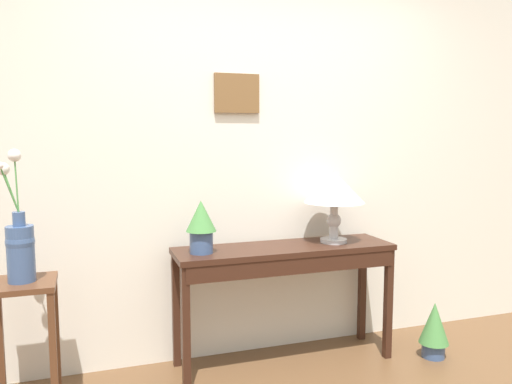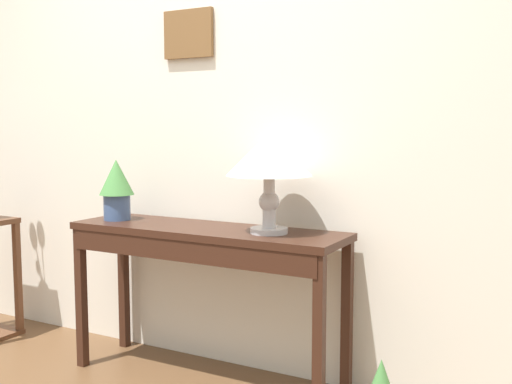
% 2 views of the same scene
% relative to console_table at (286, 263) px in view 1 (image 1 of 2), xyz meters
% --- Properties ---
extents(back_wall_with_art, '(9.00, 0.13, 2.80)m').
position_rel_console_table_xyz_m(back_wall_with_art, '(-0.12, 0.31, 0.74)').
color(back_wall_with_art, silver).
rests_on(back_wall_with_art, ground).
extents(console_table, '(1.40, 0.39, 0.77)m').
position_rel_console_table_xyz_m(console_table, '(0.00, 0.00, 0.00)').
color(console_table, '#381E14').
rests_on(console_table, ground).
extents(table_lamp, '(0.39, 0.39, 0.46)m').
position_rel_console_table_xyz_m(table_lamp, '(0.35, 0.02, 0.45)').
color(table_lamp, '#B7B7BC').
rests_on(table_lamp, console_table).
extents(potted_plant_on_console, '(0.18, 0.18, 0.32)m').
position_rel_console_table_xyz_m(potted_plant_on_console, '(-0.54, 0.01, 0.28)').
color(potted_plant_on_console, '#3D5684').
rests_on(potted_plant_on_console, console_table).
extents(pedestal_stand_left, '(0.33, 0.33, 0.71)m').
position_rel_console_table_xyz_m(pedestal_stand_left, '(-1.51, -0.10, -0.31)').
color(pedestal_stand_left, '#56331E').
rests_on(pedestal_stand_left, ground).
extents(flower_vase_tall, '(0.17, 0.17, 0.68)m').
position_rel_console_table_xyz_m(flower_vase_tall, '(-1.51, -0.09, 0.26)').
color(flower_vase_tall, '#3D5684').
rests_on(flower_vase_tall, pedestal_stand_left).
extents(potted_plant_floor, '(0.19, 0.19, 0.37)m').
position_rel_console_table_xyz_m(potted_plant_floor, '(0.96, -0.23, -0.46)').
color(potted_plant_floor, '#3D5684').
rests_on(potted_plant_floor, ground).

